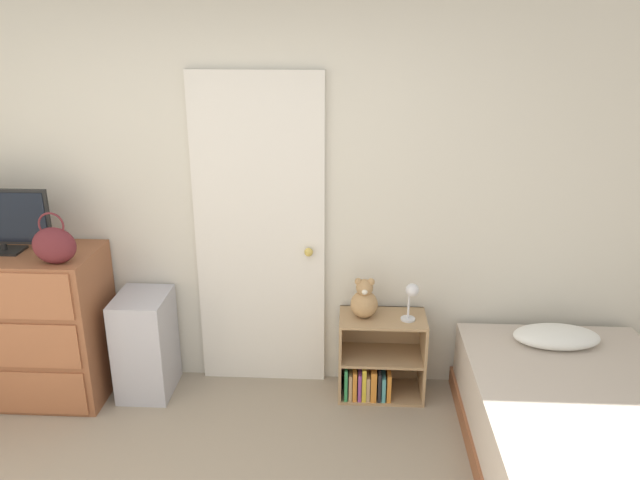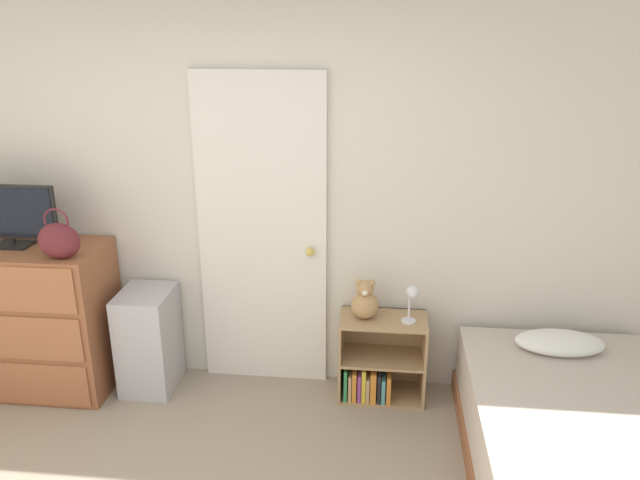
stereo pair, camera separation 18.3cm
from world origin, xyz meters
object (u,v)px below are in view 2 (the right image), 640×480
at_px(bed, 587,458).
at_px(tv, 8,214).
at_px(handbag, 59,240).
at_px(storage_bin, 149,340).
at_px(desk_lamp, 412,297).
at_px(dresser, 33,318).
at_px(bookshelf, 376,365).
at_px(teddy_bear, 365,301).

bearing_deg(bed, tv, 168.04).
xyz_separation_m(handbag, storage_bin, (0.39, 0.23, -0.77)).
height_order(handbag, desk_lamp, handbag).
bearing_deg(dresser, bookshelf, 2.84).
height_order(desk_lamp, bed, desk_lamp).
bearing_deg(teddy_bear, bed, -34.85).
bearing_deg(handbag, storage_bin, 29.82).
bearing_deg(dresser, desk_lamp, 1.60).
relative_size(bookshelf, bed, 0.28).
height_order(bookshelf, teddy_bear, teddy_bear).
height_order(storage_bin, bookshelf, storage_bin).
height_order(dresser, storage_bin, dresser).
xyz_separation_m(storage_bin, bed, (2.60, -0.78, -0.11)).
distance_m(handbag, bookshelf, 2.12).
bearing_deg(bookshelf, storage_bin, -178.23).
xyz_separation_m(dresser, bookshelf, (2.25, 0.11, -0.28)).
relative_size(storage_bin, teddy_bear, 2.60).
bearing_deg(dresser, handbag, -24.59).
bearing_deg(desk_lamp, dresser, -178.40).
bearing_deg(storage_bin, handbag, -150.18).
distance_m(tv, desk_lamp, 2.56).
height_order(tv, bookshelf, tv).
relative_size(tv, storage_bin, 0.92).
xyz_separation_m(bookshelf, desk_lamp, (0.21, -0.04, 0.52)).
xyz_separation_m(tv, bed, (3.40, -0.72, -0.97)).
distance_m(tv, bed, 3.61).
bearing_deg(teddy_bear, bookshelf, 1.22).
bearing_deg(tv, bed, -11.96).
relative_size(tv, handbag, 2.00).
relative_size(dresser, tv, 1.59).
xyz_separation_m(handbag, bookshelf, (1.90, 0.27, -0.89)).
bearing_deg(tv, bookshelf, 2.52).
bearing_deg(tv, handbag, -22.74).
bearing_deg(bed, bookshelf, 143.05).
distance_m(bookshelf, bed, 1.37).
xyz_separation_m(tv, storage_bin, (0.80, 0.06, -0.86)).
bearing_deg(bed, teddy_bear, 145.15).
bearing_deg(storage_bin, teddy_bear, 1.81).
relative_size(dresser, storage_bin, 1.46).
relative_size(handbag, desk_lamp, 1.25).
bearing_deg(storage_bin, desk_lamp, 0.12).
bearing_deg(tv, teddy_bear, 2.57).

